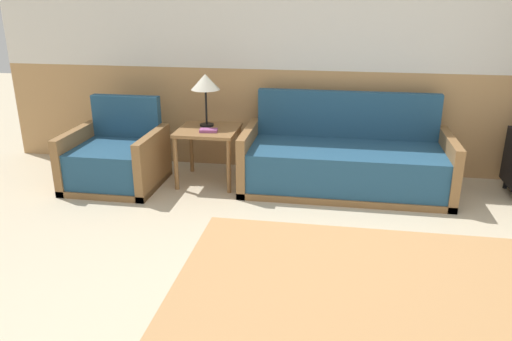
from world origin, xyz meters
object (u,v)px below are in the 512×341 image
(side_table, at_px, (208,137))
(dining_table, at_px, (411,307))
(couch, at_px, (345,163))
(table_lamp, at_px, (205,84))
(armchair, at_px, (116,160))

(side_table, bearing_deg, dining_table, -61.83)
(couch, relative_size, side_table, 3.37)
(side_table, xyz_separation_m, table_lamp, (-0.04, 0.10, 0.50))
(armchair, distance_m, dining_table, 3.58)
(side_table, distance_m, table_lamp, 0.51)
(armchair, bearing_deg, side_table, 2.18)
(couch, bearing_deg, table_lamp, 176.84)
(dining_table, bearing_deg, couch, 94.29)
(couch, distance_m, side_table, 1.33)
(couch, relative_size, table_lamp, 3.79)
(armchair, bearing_deg, couch, -5.93)
(side_table, relative_size, dining_table, 0.32)
(table_lamp, bearing_deg, armchair, -158.49)
(armchair, distance_m, side_table, 0.91)
(armchair, xyz_separation_m, dining_table, (2.39, -2.63, 0.43))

